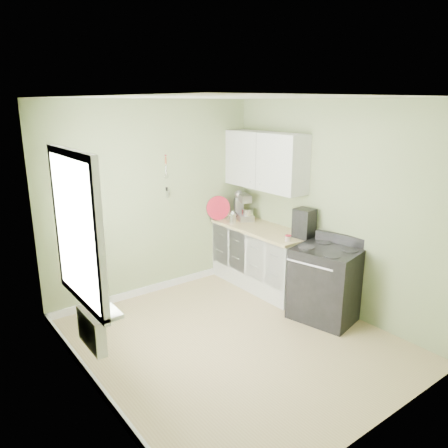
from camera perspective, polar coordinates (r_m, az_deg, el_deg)
floor at (r=5.21m, az=1.26°, el=-15.15°), size 3.20×3.60×0.02m
ceiling at (r=4.47m, az=1.48°, el=16.34°), size 3.20×3.60×0.02m
wall_back at (r=6.13m, az=-9.21°, el=3.17°), size 3.20×0.02×2.70m
wall_left at (r=3.92m, az=-17.50°, el=-4.61°), size 0.02×3.60×2.70m
wall_right at (r=5.77m, az=14.01°, el=2.10°), size 0.02×3.60×2.70m
base_cabinets at (r=6.47m, az=4.85°, el=-4.47°), size 0.60×1.60×0.87m
countertop at (r=6.32m, az=4.87°, el=-0.62°), size 0.64×1.60×0.04m
upper_cabinets at (r=6.29m, az=5.39°, el=8.23°), size 0.35×1.40×0.80m
window at (r=4.13m, az=-18.81°, el=-0.73°), size 0.06×1.14×1.44m
window_sill at (r=4.38m, az=-17.12°, el=-9.00°), size 0.18×1.14×0.04m
radiator at (r=4.48m, az=-16.92°, el=-13.16°), size 0.12×0.50×0.35m
wall_utensils at (r=6.16m, az=-7.52°, el=5.33°), size 0.02×0.14×0.58m
stove at (r=5.65m, az=13.15°, el=-7.54°), size 0.82×0.89×1.05m
stand_mixer at (r=6.68m, az=2.59°, el=2.16°), size 0.33×0.40×0.44m
kettle at (r=6.51m, az=1.12°, el=0.95°), size 0.18×0.11×0.19m
coffee_maker at (r=5.88m, az=10.41°, el=-0.00°), size 0.25×0.27×0.39m
red_tray at (r=6.66m, az=-0.76°, el=2.11°), size 0.37×0.18×0.37m
jar at (r=5.71m, az=8.36°, el=-1.85°), size 0.08×0.08×0.09m
plant_a at (r=4.06m, az=-15.66°, el=-8.43°), size 0.16×0.18×0.28m
plant_b at (r=4.21m, az=-16.64°, el=-7.26°), size 0.23×0.23×0.33m
plant_c at (r=4.47m, az=-17.92°, el=-6.30°), size 0.20×0.20×0.29m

